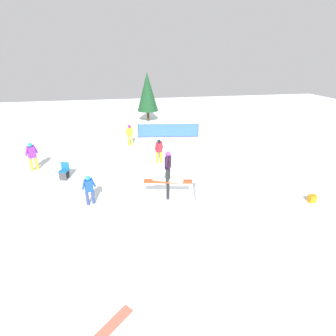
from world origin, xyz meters
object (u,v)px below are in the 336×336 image
bystander_purple (32,155)px  loose_snowboard_white (223,171)px  rail_feature (168,184)px  loose_snowboard_coral (106,331)px  backpack_on_snow (312,199)px  pine_tree_far (147,92)px  main_rider_on_rail (168,166)px  bystander_yellow (130,134)px  bystander_blue (89,189)px  folding_chair (64,171)px  bystander_red (159,150)px

bystander_purple → loose_snowboard_white: bystander_purple is taller
rail_feature → bystander_purple: (6.80, -4.60, 0.14)m
loose_snowboard_coral → loose_snowboard_white: same height
backpack_on_snow → pine_tree_far: size_ratio=0.07×
main_rider_on_rail → rail_feature: bearing=0.0°
bystander_yellow → bystander_blue: bearing=-135.1°
rail_feature → bystander_blue: 3.40m
bystander_blue → loose_snowboard_white: 7.44m
bystander_blue → loose_snowboard_coral: 6.12m
pine_tree_far → main_rider_on_rail: bearing=86.5°
loose_snowboard_white → pine_tree_far: size_ratio=0.32×
bystander_blue → main_rider_on_rail: bearing=-24.3°
folding_chair → backpack_on_snow: (-11.13, 4.56, -0.24)m
bystander_blue → folding_chair: bearing=96.8°
main_rider_on_rail → pine_tree_far: size_ratio=0.30×
bystander_red → folding_chair: (5.21, 1.25, -0.41)m
bystander_yellow → backpack_on_snow: bearing=-81.4°
bystander_purple → bystander_red: (-7.08, 0.26, -0.08)m
backpack_on_snow → pine_tree_far: pine_tree_far is taller
bystander_red → backpack_on_snow: (-5.92, 5.81, -0.65)m
main_rider_on_rail → bystander_yellow: 8.11m
folding_chair → pine_tree_far: 13.85m
bystander_blue → folding_chair: 3.30m
loose_snowboard_coral → bystander_blue: bearing=-125.2°
rail_feature → loose_snowboard_coral: size_ratio=1.39×
bystander_red → loose_snowboard_white: size_ratio=1.02×
rail_feature → backpack_on_snow: rail_feature is taller
bystander_purple → pine_tree_far: pine_tree_far is taller
rail_feature → bystander_purple: size_ratio=1.33×
main_rider_on_rail → loose_snowboard_coral: (2.59, 5.82, -1.59)m
bystander_purple → pine_tree_far: size_ratio=0.35×
bystander_red → folding_chair: size_ratio=1.66×
bystander_red → bystander_yellow: size_ratio=0.96×
bystander_yellow → pine_tree_far: (-2.19, -7.44, 1.90)m
backpack_on_snow → bystander_red: bearing=136.2°
bystander_red → loose_snowboard_coral: size_ratio=0.95×
rail_feature → bystander_red: (-0.29, -4.35, 0.06)m
bystander_purple → folding_chair: size_ratio=1.83×
bystander_blue → bystander_purple: bearing=106.7°
main_rider_on_rail → bystander_blue: size_ratio=1.00×
bystander_yellow → loose_snowboard_white: bystander_yellow is taller
pine_tree_far → bystander_purple: bearing=54.4°
bystander_blue → pine_tree_far: pine_tree_far is taller
bystander_purple → bystander_yellow: bystander_purple is taller
bystander_purple → bystander_yellow: bearing=174.3°
folding_chair → bystander_yellow: bearing=71.5°
bystander_yellow → folding_chair: bearing=-156.6°
bystander_purple → backpack_on_snow: bystander_purple is taller
folding_chair → main_rider_on_rail: bearing=-13.7°
bystander_yellow → loose_snowboard_coral: (1.36, 13.81, -0.84)m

